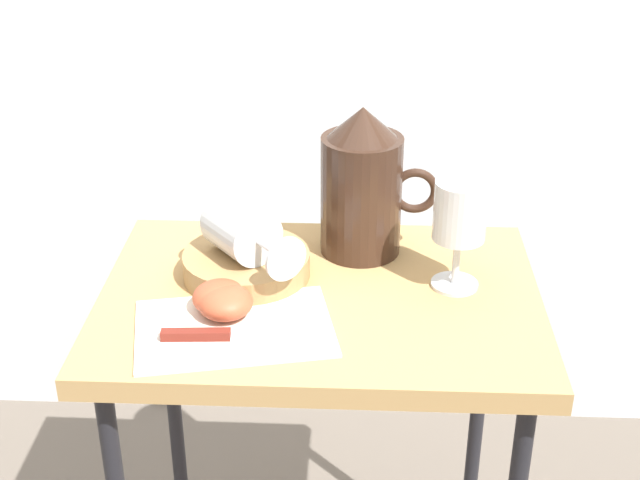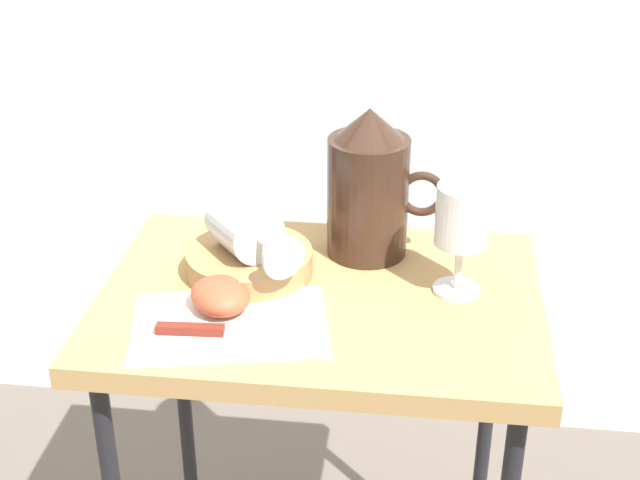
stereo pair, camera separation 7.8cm
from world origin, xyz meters
name	(u,v)px [view 2 (the right image)]	position (x,y,z in m)	size (l,w,h in m)	color
table	(320,338)	(0.00, 0.00, 0.61)	(0.59, 0.42, 0.68)	tan
linen_napkin	(230,325)	(-0.10, -0.09, 0.68)	(0.24, 0.17, 0.00)	silver
basket_tray	(250,262)	(-0.10, 0.04, 0.70)	(0.17, 0.17, 0.04)	#AD8451
pitcher	(369,195)	(0.05, 0.13, 0.77)	(0.17, 0.12, 0.22)	#382319
wine_glass_upright	(462,222)	(0.18, 0.03, 0.78)	(0.07, 0.07, 0.15)	silver
wine_glass_tipped_near	(246,228)	(-0.11, 0.04, 0.75)	(0.15, 0.16, 0.08)	silver
apple_half_left	(218,293)	(-0.13, -0.06, 0.70)	(0.07, 0.07, 0.04)	#C15133
apple_half_right	(223,299)	(-0.12, -0.07, 0.70)	(0.07, 0.07, 0.04)	#C15133
knife	(216,331)	(-0.11, -0.12, 0.69)	(0.21, 0.03, 0.01)	silver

